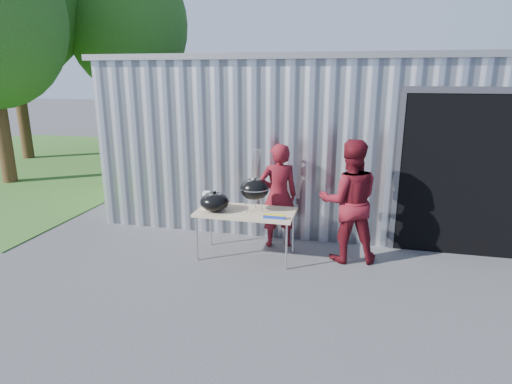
% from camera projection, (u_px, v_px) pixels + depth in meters
% --- Properties ---
extents(ground, '(80.00, 80.00, 0.00)m').
position_uv_depth(ground, '(243.00, 280.00, 5.94)').
color(ground, '#404042').
extents(building, '(8.20, 6.20, 3.10)m').
position_uv_depth(building, '(335.00, 131.00, 9.63)').
color(building, silver).
rests_on(building, ground).
extents(grass_patch, '(10.00, 12.00, 0.02)m').
position_uv_depth(grass_patch, '(19.00, 164.00, 13.59)').
color(grass_patch, '#2D591E').
rests_on(grass_patch, ground).
extents(tree_far, '(4.09, 4.09, 6.78)m').
position_uv_depth(tree_far, '(128.00, 25.00, 14.67)').
color(tree_far, '#442D19').
rests_on(tree_far, ground).
extents(folding_table, '(1.50, 0.75, 0.75)m').
position_uv_depth(folding_table, '(246.00, 213.00, 6.55)').
color(folding_table, tan).
rests_on(folding_table, ground).
extents(kettle_grill, '(0.45, 0.45, 0.94)m').
position_uv_depth(kettle_grill, '(254.00, 184.00, 6.46)').
color(kettle_grill, black).
rests_on(kettle_grill, folding_table).
extents(grill_lid, '(0.44, 0.44, 0.32)m').
position_uv_depth(grill_lid, '(215.00, 202.00, 6.51)').
color(grill_lid, black).
rests_on(grill_lid, folding_table).
extents(paper_towels, '(0.12, 0.12, 0.28)m').
position_uv_depth(paper_towels, '(207.00, 200.00, 6.59)').
color(paper_towels, white).
rests_on(paper_towels, folding_table).
extents(white_tub, '(0.20, 0.15, 0.10)m').
position_uv_depth(white_tub, '(215.00, 202.00, 6.80)').
color(white_tub, white).
rests_on(white_tub, folding_table).
extents(foil_box, '(0.32, 0.05, 0.06)m').
position_uv_depth(foil_box, '(274.00, 217.00, 6.18)').
color(foil_box, '#18319C').
rests_on(foil_box, folding_table).
extents(person_cook, '(0.73, 0.60, 1.72)m').
position_uv_depth(person_cook, '(278.00, 196.00, 6.95)').
color(person_cook, maroon).
rests_on(person_cook, ground).
extents(person_bystander, '(1.02, 0.86, 1.87)m').
position_uv_depth(person_bystander, '(349.00, 201.00, 6.39)').
color(person_bystander, maroon).
rests_on(person_bystander, ground).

